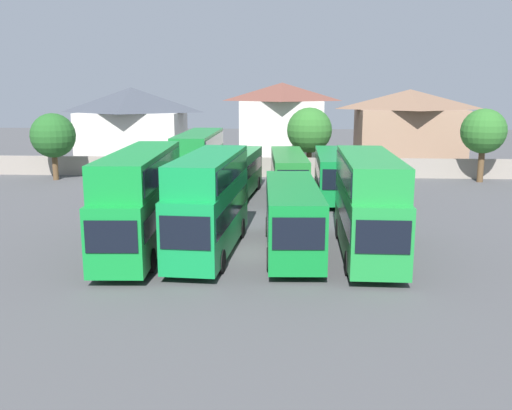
% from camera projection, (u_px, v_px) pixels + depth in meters
% --- Properties ---
extents(ground, '(140.00, 140.00, 0.00)m').
position_uv_depth(ground, '(267.00, 190.00, 46.68)').
color(ground, '#4C4C4F').
extents(depot_boundary_wall, '(56.00, 0.50, 1.80)m').
position_uv_depth(depot_boundary_wall, '(270.00, 167.00, 53.65)').
color(depot_boundary_wall, gray).
rests_on(depot_boundary_wall, ground).
extents(bus_1, '(3.10, 11.98, 5.10)m').
position_uv_depth(bus_1, '(141.00, 195.00, 29.23)').
color(bus_1, '#138A33').
rests_on(bus_1, ground).
extents(bus_2, '(3.12, 10.23, 5.01)m').
position_uv_depth(bus_2, '(210.00, 198.00, 28.63)').
color(bus_2, '#118B3F').
rests_on(bus_2, ground).
extents(bus_3, '(3.02, 10.27, 3.46)m').
position_uv_depth(bus_3, '(292.00, 214.00, 28.88)').
color(bus_3, '#10802F').
rests_on(bus_3, ground).
extents(bus_4, '(2.77, 10.31, 5.02)m').
position_uv_depth(bus_4, '(368.00, 200.00, 28.23)').
color(bus_4, '#1F8C39').
rests_on(bus_4, ground).
extents(bus_5, '(2.65, 11.26, 4.89)m').
position_uv_depth(bus_5, '(199.00, 160.00, 43.89)').
color(bus_5, '#1A7E33').
rests_on(bus_5, ground).
extents(bus_6, '(3.30, 10.51, 3.41)m').
position_uv_depth(bus_6, '(237.00, 172.00, 43.58)').
color(bus_6, '#22863E').
rests_on(bus_6, ground).
extents(bus_7, '(3.03, 11.28, 3.30)m').
position_uv_depth(bus_7, '(289.00, 172.00, 43.90)').
color(bus_7, '#237D31').
rests_on(bus_7, ground).
extents(bus_8, '(2.71, 10.93, 3.44)m').
position_uv_depth(bus_8, '(334.00, 172.00, 43.24)').
color(bus_8, '#117F36').
rests_on(bus_8, ground).
extents(house_terrace_left, '(11.20, 8.00, 8.28)m').
position_uv_depth(house_terrace_left, '(133.00, 125.00, 61.75)').
color(house_terrace_left, silver).
rests_on(house_terrace_left, ground).
extents(house_terrace_centre, '(9.23, 6.92, 8.77)m').
position_uv_depth(house_terrace_centre, '(282.00, 123.00, 62.07)').
color(house_terrace_centre, silver).
rests_on(house_terrace_centre, ground).
extents(house_terrace_right, '(11.36, 8.25, 8.07)m').
position_uv_depth(house_terrace_right, '(409.00, 127.00, 61.13)').
color(house_terrace_right, '#9E7A60').
rests_on(house_terrace_right, ground).
extents(tree_left_of_lot, '(3.92, 3.92, 6.48)m').
position_uv_depth(tree_left_of_lot, '(484.00, 132.00, 49.89)').
color(tree_left_of_lot, brown).
rests_on(tree_left_of_lot, ground).
extents(tree_behind_wall, '(4.37, 4.37, 6.38)m').
position_uv_depth(tree_behind_wall, '(309.00, 130.00, 55.21)').
color(tree_behind_wall, brown).
rests_on(tree_behind_wall, ground).
extents(tree_right_of_lot, '(3.99, 3.99, 6.03)m').
position_uv_depth(tree_right_of_lot, '(53.00, 136.00, 51.19)').
color(tree_right_of_lot, brown).
rests_on(tree_right_of_lot, ground).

